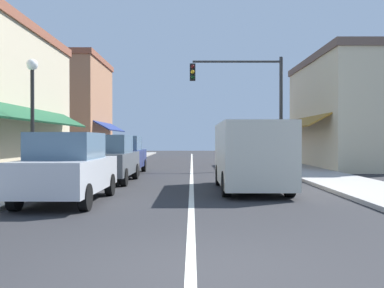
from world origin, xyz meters
TOP-DOWN VIEW (x-y plane):
  - ground_plane at (0.00, 18.00)m, footprint 80.00×80.00m
  - sidewalk_left at (-5.50, 18.00)m, footprint 2.60×56.00m
  - sidewalk_right at (5.50, 18.00)m, footprint 2.60×56.00m
  - lane_center_stripe at (0.00, 18.00)m, footprint 0.14×52.00m
  - storefront_right_block at (8.79, 20.00)m, footprint 5.30×10.20m
  - storefront_far_left at (-9.61, 28.00)m, footprint 6.94×8.20m
  - parked_car_nearest_left at (-3.14, 5.85)m, footprint 1.83×4.12m
  - parked_car_second_left at (-3.08, 11.02)m, footprint 1.82×4.12m
  - parked_car_third_left at (-3.19, 15.15)m, footprint 1.78×4.10m
  - van_in_lane at (1.85, 8.50)m, footprint 2.01×5.18m
  - traffic_signal_mast_arm at (3.14, 18.13)m, footprint 4.99×0.50m
  - street_lamp_left_near at (-5.06, 8.66)m, footprint 0.36×0.36m

SIDE VIEW (x-z plane):
  - ground_plane at x=0.00m, z-range 0.00..0.00m
  - lane_center_stripe at x=0.00m, z-range 0.00..0.01m
  - sidewalk_left at x=-5.50m, z-range 0.00..0.12m
  - sidewalk_right at x=5.50m, z-range 0.00..0.12m
  - parked_car_nearest_left at x=-3.14m, z-range -0.01..1.76m
  - parked_car_second_left at x=-3.08m, z-range -0.01..1.76m
  - parked_car_third_left at x=-3.19m, z-range -0.01..1.76m
  - van_in_lane at x=1.85m, z-range 0.09..2.21m
  - street_lamp_left_near at x=-5.06m, z-range 0.78..4.94m
  - storefront_right_block at x=8.79m, z-range 0.00..6.36m
  - storefront_far_left at x=-9.61m, z-range 0.00..7.78m
  - traffic_signal_mast_arm at x=3.14m, z-range 1.08..7.12m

